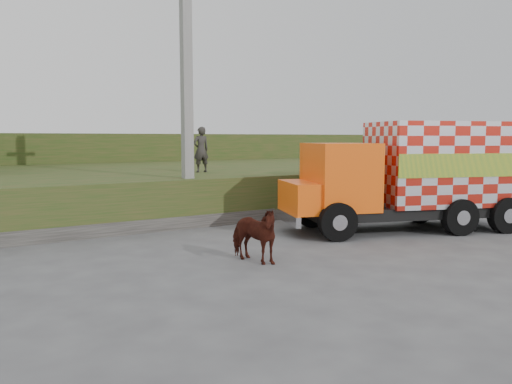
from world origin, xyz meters
TOP-DOWN VIEW (x-y plane):
  - ground at (0.00, 0.00)m, footprint 120.00×120.00m
  - embankment at (0.00, 10.00)m, footprint 40.00×12.00m
  - embankment_far at (0.00, 22.00)m, footprint 40.00×12.00m
  - retaining_strip at (-2.00, 4.20)m, footprint 16.00×0.50m
  - utility_pole at (-1.00, 4.60)m, footprint 1.20×0.30m
  - cargo_truck at (4.57, 0.35)m, footprint 7.62×4.47m
  - cow at (-1.71, -0.55)m, footprint 1.07×1.63m
  - pedestrian at (0.59, 7.00)m, footprint 0.62×0.41m

SIDE VIEW (x-z plane):
  - ground at x=0.00m, z-range 0.00..0.00m
  - retaining_strip at x=-2.00m, z-range 0.00..0.40m
  - cow at x=-1.71m, z-range 0.00..1.26m
  - embankment at x=0.00m, z-range 0.00..1.50m
  - embankment_far at x=0.00m, z-range 0.00..3.00m
  - cargo_truck at x=4.57m, z-range 0.05..3.29m
  - pedestrian at x=0.59m, z-range 1.50..3.18m
  - utility_pole at x=-1.00m, z-range 0.08..8.07m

